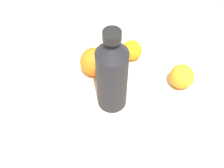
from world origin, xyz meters
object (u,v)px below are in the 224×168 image
at_px(orange_1, 94,62).
at_px(orange_0, 132,50).
at_px(orange_2, 181,76).
at_px(water_bottle, 112,74).

bearing_deg(orange_1, orange_0, 5.53).
bearing_deg(orange_0, orange_2, -58.38).
height_order(water_bottle, orange_1, water_bottle).
distance_m(water_bottle, orange_1, 0.14).
distance_m(orange_0, orange_1, 0.12).
xyz_separation_m(orange_0, orange_1, (-0.12, -0.01, 0.01)).
bearing_deg(orange_0, orange_1, -174.47).
distance_m(orange_0, orange_2, 0.17).
relative_size(orange_1, orange_2, 1.20).
bearing_deg(orange_0, water_bottle, -131.45).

